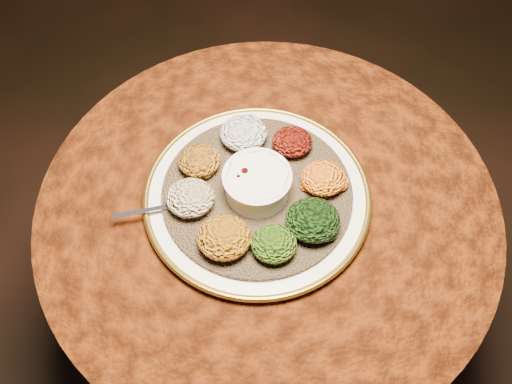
{
  "coord_description": "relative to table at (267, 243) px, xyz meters",
  "views": [
    {
      "loc": [
        -0.02,
        -0.62,
        1.73
      ],
      "look_at": [
        -0.03,
        0.01,
        0.76
      ],
      "focal_mm": 40.0,
      "sensor_mm": 36.0,
      "label": 1
    }
  ],
  "objects": [
    {
      "name": "portion_gomen",
      "position": [
        0.09,
        -0.07,
        0.23
      ],
      "size": [
        0.11,
        0.1,
        0.05
      ],
      "primitive_type": "ellipsoid",
      "color": "black",
      "rests_on": "injera"
    },
    {
      "name": "portion_tikil",
      "position": [
        0.11,
        0.03,
        0.23
      ],
      "size": [
        0.09,
        0.09,
        0.04
      ],
      "primitive_type": "ellipsoid",
      "color": "#B7820F",
      "rests_on": "injera"
    },
    {
      "name": "portion_timatim",
      "position": [
        -0.15,
        -0.02,
        0.23
      ],
      "size": [
        0.1,
        0.09,
        0.05
      ],
      "primitive_type": "ellipsoid",
      "color": "maroon",
      "rests_on": "injera"
    },
    {
      "name": "table",
      "position": [
        0.0,
        0.0,
        0.0
      ],
      "size": [
        0.96,
        0.96,
        0.73
      ],
      "color": "black",
      "rests_on": "ground"
    },
    {
      "name": "spoon",
      "position": [
        -0.19,
        -0.03,
        0.21
      ],
      "size": [
        0.15,
        0.05,
        0.01
      ],
      "rotation": [
        0.0,
        0.0,
        -2.92
      ],
      "color": "silver",
      "rests_on": "injera"
    },
    {
      "name": "stew_bowl",
      "position": [
        -0.02,
        0.01,
        0.24
      ],
      "size": [
        0.14,
        0.14,
        0.06
      ],
      "color": "silver",
      "rests_on": "injera"
    },
    {
      "name": "portion_shiro",
      "position": [
        -0.14,
        0.07,
        0.23
      ],
      "size": [
        0.09,
        0.08,
        0.04
      ],
      "primitive_type": "ellipsoid",
      "color": "#A36813",
      "rests_on": "injera"
    },
    {
      "name": "portion_ayib",
      "position": [
        -0.05,
        0.14,
        0.23
      ],
      "size": [
        0.1,
        0.1,
        0.05
      ],
      "primitive_type": "ellipsoid",
      "color": "white",
      "rests_on": "injera"
    },
    {
      "name": "portion_kitfo",
      "position": [
        0.05,
        0.12,
        0.23
      ],
      "size": [
        0.09,
        0.08,
        0.04
      ],
      "primitive_type": "ellipsoid",
      "color": "black",
      "rests_on": "injera"
    },
    {
      "name": "portion_mixveg",
      "position": [
        0.01,
        -0.12,
        0.23
      ],
      "size": [
        0.09,
        0.08,
        0.04
      ],
      "primitive_type": "ellipsoid",
      "color": "#A53F0A",
      "rests_on": "injera"
    },
    {
      "name": "portion_kik",
      "position": [
        -0.08,
        -0.11,
        0.23
      ],
      "size": [
        0.1,
        0.1,
        0.05
      ],
      "primitive_type": "ellipsoid",
      "color": "#A0560E",
      "rests_on": "injera"
    },
    {
      "name": "platter",
      "position": [
        -0.02,
        0.01,
        0.19
      ],
      "size": [
        0.56,
        0.56,
        0.02
      ],
      "rotation": [
        0.0,
        0.0,
        0.3
      ],
      "color": "silver",
      "rests_on": "table"
    },
    {
      "name": "injera",
      "position": [
        -0.02,
        0.01,
        0.2
      ],
      "size": [
        0.5,
        0.5,
        0.01
      ],
      "primitive_type": "cylinder",
      "rotation": [
        0.0,
        0.0,
        0.36
      ],
      "color": "brown",
      "rests_on": "platter"
    }
  ]
}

